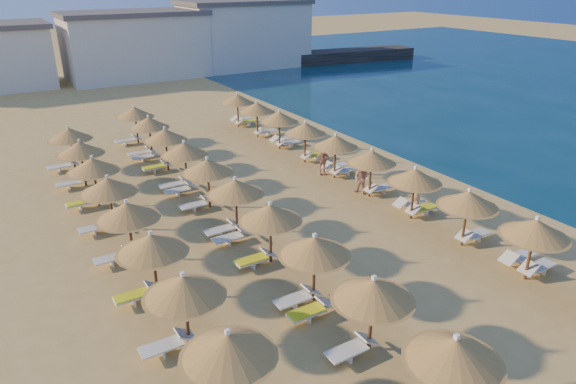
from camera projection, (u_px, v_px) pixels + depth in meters
ground at (352, 245)px, 22.68m from camera, size 220.00×220.00×0.00m
jetty at (311, 58)px, 68.05m from camera, size 30.26×8.16×1.50m
hotel_blocks at (136, 44)px, 58.45m from camera, size 45.89×10.18×8.10m
parasol_row_east at (372, 158)px, 26.81m from camera, size 2.63×34.40×2.74m
parasol_row_west at (235, 188)px, 23.04m from camera, size 2.63×34.40×2.74m
parasol_row_inland at (117, 198)px, 21.97m from camera, size 2.63×24.87×2.74m
loungers at (275, 212)px, 24.99m from camera, size 15.89×33.28×0.66m
beachgoer_b at (361, 179)px, 27.64m from camera, size 0.94×1.04×1.76m
beachgoer_a at (416, 192)px, 25.95m from camera, size 0.45×0.66×1.78m
beachgoer_c at (322, 161)px, 30.36m from camera, size 1.05×0.80×1.66m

